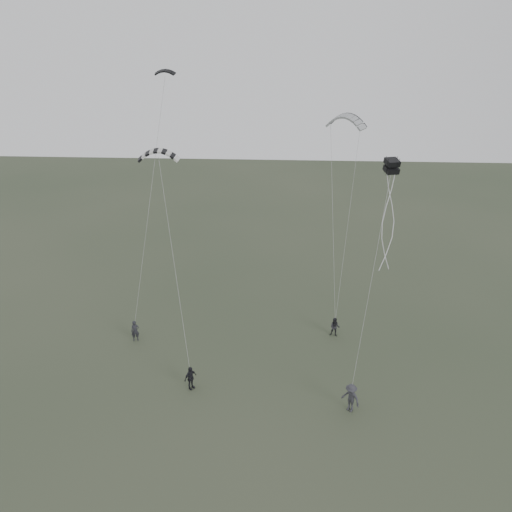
# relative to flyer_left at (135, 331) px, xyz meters

# --- Properties ---
(ground) EXTENTS (140.00, 140.00, 0.00)m
(ground) POSITION_rel_flyer_left_xyz_m (8.54, -4.88, -0.85)
(ground) COLOR #323E2A
(ground) RESTS_ON ground
(flyer_left) EXTENTS (0.72, 0.58, 1.70)m
(flyer_left) POSITION_rel_flyer_left_xyz_m (0.00, 0.00, 0.00)
(flyer_left) COLOR black
(flyer_left) RESTS_ON ground
(flyer_right) EXTENTS (0.87, 0.73, 1.58)m
(flyer_right) POSITION_rel_flyer_left_xyz_m (15.58, 1.61, -0.06)
(flyer_right) COLOR black
(flyer_right) RESTS_ON ground
(flyer_center) EXTENTS (0.95, 1.05, 1.71)m
(flyer_center) POSITION_rel_flyer_left_xyz_m (5.38, -5.57, 0.00)
(flyer_center) COLOR black
(flyer_center) RESTS_ON ground
(flyer_far) EXTENTS (1.45, 1.39, 1.97)m
(flyer_far) POSITION_rel_flyer_left_xyz_m (15.84, -7.11, 0.14)
(flyer_far) COLOR #2F2E34
(flyer_far) RESTS_ON ground
(kite_dark_small) EXTENTS (1.62, 0.72, 0.64)m
(kite_dark_small) POSITION_rel_flyer_left_xyz_m (1.96, 7.48, 18.64)
(kite_dark_small) COLOR black
(kite_dark_small) RESTS_ON flyer_left
(kite_pale_large) EXTENTS (3.40, 2.94, 1.60)m
(kite_pale_large) POSITION_rel_flyer_left_xyz_m (16.07, 8.61, 15.23)
(kite_pale_large) COLOR #95989A
(kite_pale_large) RESTS_ON flyer_right
(kite_striped) EXTENTS (2.81, 1.05, 1.21)m
(kite_striped) POSITION_rel_flyer_left_xyz_m (2.81, 0.40, 13.97)
(kite_striped) COLOR black
(kite_striped) RESTS_ON flyer_center
(kite_box) EXTENTS (0.98, 1.08, 0.92)m
(kite_box) POSITION_rel_flyer_left_xyz_m (17.65, -3.07, 13.97)
(kite_box) COLOR black
(kite_box) RESTS_ON flyer_far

